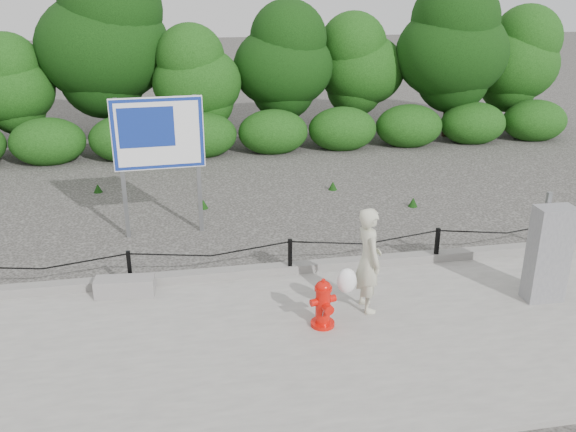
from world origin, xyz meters
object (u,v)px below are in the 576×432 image
(advertising_sign, at_px, (158,140))
(utility_cabinet, at_px, (548,254))
(concrete_block, at_px, (125,286))
(fire_hydrant, at_px, (323,304))
(pedestrian, at_px, (367,261))

(advertising_sign, bearing_deg, utility_cabinet, -36.76)
(concrete_block, xyz_separation_m, advertising_sign, (0.58, 2.47, 1.62))
(utility_cabinet, bearing_deg, concrete_block, 169.49)
(fire_hydrant, distance_m, utility_cabinet, 3.40)
(pedestrian, bearing_deg, concrete_block, 69.35)
(fire_hydrant, height_order, advertising_sign, advertising_sign)
(fire_hydrant, height_order, concrete_block, fire_hydrant)
(pedestrian, relative_size, utility_cabinet, 0.96)
(fire_hydrant, bearing_deg, concrete_block, 139.53)
(pedestrian, height_order, concrete_block, pedestrian)
(utility_cabinet, height_order, advertising_sign, advertising_sign)
(fire_hydrant, bearing_deg, utility_cabinet, -10.70)
(concrete_block, distance_m, utility_cabinet, 6.25)
(pedestrian, bearing_deg, utility_cabinet, -97.71)
(fire_hydrant, bearing_deg, pedestrian, 12.74)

